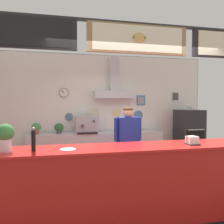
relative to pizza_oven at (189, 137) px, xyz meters
The scene contains 13 objects.
ground_plane 3.07m from the pizza_oven, 138.63° to the right, with size 6.81×6.81×0.00m, color brown.
back_wall_assembly 2.41m from the pizza_oven, 168.48° to the left, with size 5.67×3.06×2.97m.
service_counter 3.37m from the pizza_oven, 131.63° to the right, with size 4.31×0.63×1.10m.
back_prep_counter 2.50m from the pizza_oven, behind, with size 3.37×0.58×0.93m.
pizza_oven is the anchor object (origin of this frame).
shop_worker 2.41m from the pizza_oven, 149.10° to the right, with size 0.56×0.24×1.60m.
espresso_machine 2.78m from the pizza_oven, behind, with size 0.54×0.49×0.44m.
potted_sage 3.44m from the pizza_oven, behind, with size 0.23×0.23×0.25m.
potted_thyme 3.97m from the pizza_oven, behind, with size 0.22×0.22×0.27m.
pepper_grinder 4.47m from the pizza_oven, 144.48° to the right, with size 0.05×0.05×0.29m.
condiment_plate 4.15m from the pizza_oven, 141.09° to the right, with size 0.19×0.19×0.01m.
basil_vase 4.71m from the pizza_oven, 147.35° to the right, with size 0.21×0.21×0.33m.
napkin_holder 3.01m from the pizza_oven, 120.64° to the right, with size 0.17×0.16×0.13m.
Camera 1 is at (-0.99, -3.31, 1.67)m, focal length 34.81 mm.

